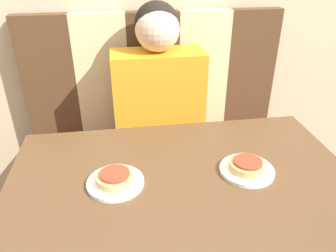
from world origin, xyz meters
The scene contains 8 objects.
booth_seat centered at (0.00, 0.61, 0.25)m, with size 1.31×0.46×0.50m.
booth_backrest centered at (0.00, 0.80, 0.81)m, with size 1.31×0.07×0.63m.
dining_table centered at (0.00, 0.00, 0.66)m, with size 1.09×0.68×0.76m.
person centered at (0.00, 0.61, 0.84)m, with size 0.42×0.22×0.70m.
plate_left centered at (-0.21, -0.01, 0.76)m, with size 0.17×0.17×0.01m.
plate_right centered at (0.21, -0.01, 0.76)m, with size 0.17×0.17×0.01m.
pizza_left centered at (-0.21, -0.01, 0.78)m, with size 0.12×0.12×0.03m.
pizza_right centered at (0.21, -0.01, 0.78)m, with size 0.12×0.12×0.03m.
Camera 1 is at (-0.17, -0.81, 1.39)m, focal length 35.00 mm.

